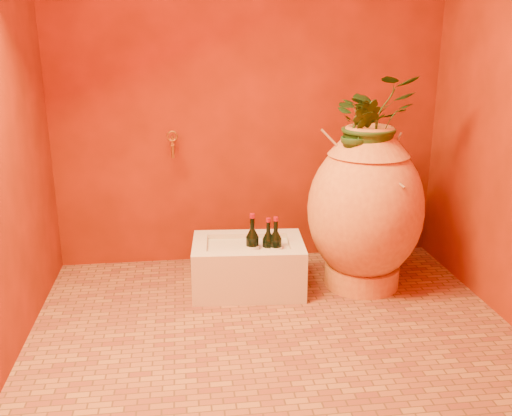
{
  "coord_description": "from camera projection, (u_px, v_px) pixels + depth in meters",
  "views": [
    {
      "loc": [
        -0.44,
        -2.64,
        1.48
      ],
      "look_at": [
        -0.04,
        0.35,
        0.55
      ],
      "focal_mm": 40.0,
      "sensor_mm": 36.0,
      "label": 1
    }
  ],
  "objects": [
    {
      "name": "wall_back",
      "position": [
        249.0,
        71.0,
        3.57
      ],
      "size": [
        2.5,
        0.02,
        2.5
      ],
      "primitive_type": "cube",
      "color": "#5F1B05",
      "rests_on": "ground"
    },
    {
      "name": "wall_tap",
      "position": [
        172.0,
        143.0,
        3.55
      ],
      "size": [
        0.07,
        0.14,
        0.16
      ],
      "color": "#A48025",
      "rests_on": "wall_back"
    },
    {
      "name": "plant_main",
      "position": [
        372.0,
        121.0,
        3.21
      ],
      "size": [
        0.53,
        0.48,
        0.52
      ],
      "primitive_type": "imported",
      "rotation": [
        0.0,
        0.0,
        0.19
      ],
      "color": "#204117",
      "rests_on": "amphora"
    },
    {
      "name": "floor",
      "position": [
        273.0,
        327.0,
        2.99
      ],
      "size": [
        2.5,
        2.5,
        0.0
      ],
      "primitive_type": "plane",
      "color": "#925A2F",
      "rests_on": "ground"
    },
    {
      "name": "wine_bottle_c",
      "position": [
        252.0,
        248.0,
        3.31
      ],
      "size": [
        0.08,
        0.08,
        0.32
      ],
      "color": "black",
      "rests_on": "stone_basin"
    },
    {
      "name": "amphora",
      "position": [
        365.0,
        209.0,
        3.36
      ],
      "size": [
        0.87,
        0.87,
        0.97
      ],
      "rotation": [
        0.0,
        0.0,
        0.34
      ],
      "color": "gold",
      "rests_on": "floor"
    },
    {
      "name": "stone_basin",
      "position": [
        248.0,
        267.0,
        3.39
      ],
      "size": [
        0.68,
        0.49,
        0.3
      ],
      "rotation": [
        0.0,
        0.0,
        -0.08
      ],
      "color": "beige",
      "rests_on": "floor"
    },
    {
      "name": "wine_bottle_b",
      "position": [
        276.0,
        249.0,
        3.32
      ],
      "size": [
        0.07,
        0.07,
        0.3
      ],
      "color": "black",
      "rests_on": "stone_basin"
    },
    {
      "name": "plant_side",
      "position": [
        360.0,
        133.0,
        3.15
      ],
      "size": [
        0.25,
        0.23,
        0.38
      ],
      "primitive_type": "imported",
      "rotation": [
        0.0,
        0.0,
        -0.33
      ],
      "color": "#204117",
      "rests_on": "amphora"
    },
    {
      "name": "wine_bottle_a",
      "position": [
        268.0,
        249.0,
        3.33
      ],
      "size": [
        0.07,
        0.07,
        0.29
      ],
      "color": "black",
      "rests_on": "stone_basin"
    }
  ]
}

